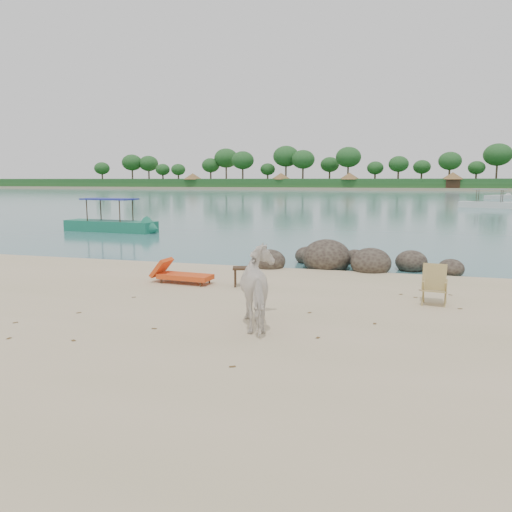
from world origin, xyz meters
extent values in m
plane|color=#36686D|center=(0.00, 90.00, 0.00)|extent=(400.00, 400.00, 0.00)
cube|color=tan|center=(0.00, 170.00, 0.00)|extent=(420.00, 90.00, 1.40)
cube|color=#1E4C1E|center=(0.00, 135.00, 1.90)|extent=(420.00, 18.00, 2.40)
ellipsoid|color=#2D231E|center=(-1.05, 6.04, 0.18)|extent=(1.01, 1.11, 0.75)
ellipsoid|color=#2D231E|center=(0.65, 6.74, 0.27)|extent=(1.54, 1.69, 1.15)
ellipsoid|color=#2D231E|center=(2.05, 6.34, 0.21)|extent=(1.23, 1.35, 0.92)
ellipsoid|color=#2D231E|center=(3.25, 7.14, 0.17)|extent=(0.98, 1.08, 0.74)
ellipsoid|color=#2D231E|center=(4.35, 6.44, 0.13)|extent=(0.76, 0.84, 0.57)
ellipsoid|color=#2D231E|center=(-0.15, 7.74, 0.14)|extent=(0.83, 0.91, 0.62)
ellipsoid|color=#2D231E|center=(1.45, 7.94, 0.12)|extent=(0.71, 0.78, 0.53)
imported|color=white|center=(0.38, -0.22, 0.74)|extent=(1.45, 1.92, 1.48)
plane|color=brown|center=(3.24, 2.95, 0.01)|extent=(0.14, 0.14, 0.00)
plane|color=brown|center=(-3.49, -0.36, 0.01)|extent=(0.14, 0.14, 0.00)
plane|color=brown|center=(4.12, 2.12, 0.01)|extent=(0.11, 0.11, 0.00)
plane|color=brown|center=(4.05, 3.43, 0.01)|extent=(0.14, 0.14, 0.00)
plane|color=brown|center=(2.42, 0.48, 0.01)|extent=(0.11, 0.11, 0.00)
plane|color=brown|center=(-2.49, -1.94, 0.01)|extent=(0.14, 0.14, 0.00)
plane|color=brown|center=(0.50, -2.35, 0.01)|extent=(0.14, 0.14, 0.00)
plane|color=brown|center=(-0.55, 3.12, 0.01)|extent=(0.13, 0.13, 0.00)
plane|color=brown|center=(-4.23, -1.31, 0.01)|extent=(0.14, 0.14, 0.00)
plane|color=brown|center=(3.38, 3.79, 0.01)|extent=(0.12, 0.12, 0.00)
plane|color=brown|center=(1.09, 0.93, 0.01)|extent=(0.14, 0.14, 0.00)
plane|color=brown|center=(-3.09, 1.18, 0.01)|extent=(0.14, 0.14, 0.00)
plane|color=brown|center=(1.51, -0.66, 0.01)|extent=(0.12, 0.12, 0.00)
plane|color=brown|center=(-1.48, -0.94, 0.01)|extent=(0.11, 0.11, 0.00)
plane|color=brown|center=(2.92, 3.18, 0.01)|extent=(0.14, 0.14, 0.00)
plane|color=brown|center=(-3.64, -2.14, 0.01)|extent=(0.11, 0.11, 0.00)
camera|label=1|loc=(2.72, -8.98, 2.74)|focal=35.00mm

